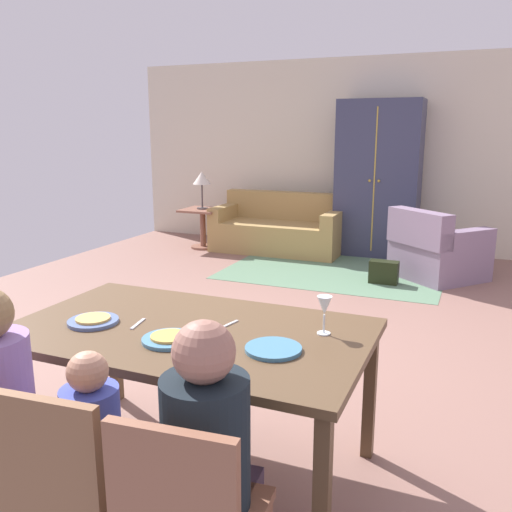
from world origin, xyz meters
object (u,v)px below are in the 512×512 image
at_px(couch, 279,230).
at_px(armchair, 436,252).
at_px(wine_glass, 324,307).
at_px(dining_table, 189,341).
at_px(person_child, 100,469).
at_px(person_man, 6,424).
at_px(person_woman, 211,480).
at_px(side_table, 203,223).
at_px(plate_near_woman, 273,349).
at_px(handbag, 384,272).
at_px(table_lamp, 202,179).
at_px(dining_chair_child, 70,482).
at_px(plate_near_man, 93,321).
at_px(plate_near_child, 169,339).
at_px(armoire, 378,179).

relative_size(couch, armchair, 1.51).
xyz_separation_m(wine_glass, armchair, (0.20, 4.14, -0.57)).
distance_m(dining_table, person_child, 0.75).
bearing_deg(person_child, person_man, 179.37).
bearing_deg(person_man, person_child, -0.63).
xyz_separation_m(dining_table, person_woman, (0.47, -0.70, -0.18)).
height_order(person_woman, side_table, person_woman).
relative_size(dining_table, plate_near_woman, 6.95).
height_order(person_child, handbag, person_child).
distance_m(wine_glass, table_lamp, 5.54).
bearing_deg(person_woman, armchair, 86.01).
bearing_deg(couch, plate_near_woman, -69.99).
xyz_separation_m(wine_glass, couch, (-2.01, 4.84, -0.59)).
relative_size(plate_near_woman, wine_glass, 1.34).
height_order(dining_chair_child, side_table, dining_chair_child).
height_order(dining_table, plate_near_man, plate_near_man).
bearing_deg(side_table, plate_near_woman, -58.67).
distance_m(wine_glass, person_child, 1.18).
distance_m(wine_glass, person_woman, 0.97).
height_order(dining_table, plate_near_child, plate_near_child).
xyz_separation_m(person_man, dining_chair_child, (0.48, -0.17, -0.02)).
xyz_separation_m(plate_near_man, couch, (-0.91, 5.14, -0.47)).
bearing_deg(plate_near_woman, side_table, 121.33).
xyz_separation_m(person_child, armchair, (0.83, 5.03, -0.11)).
bearing_deg(person_woman, person_child, -179.39).
xyz_separation_m(dining_chair_child, side_table, (-2.49, 5.64, -0.11)).
bearing_deg(person_man, armoire, 86.10).
xyz_separation_m(dining_table, person_child, (-0.00, -0.70, -0.26)).
relative_size(plate_near_man, armoire, 0.12).
distance_m(person_child, person_woman, 0.48).
xyz_separation_m(plate_near_man, handbag, (0.79, 3.98, -0.64)).
xyz_separation_m(person_man, person_woman, (0.95, -0.00, 0.00)).
bearing_deg(armchair, person_woman, -93.99).
bearing_deg(plate_near_child, plate_near_woman, 9.51).
height_order(plate_near_man, person_child, person_child).
distance_m(person_man, table_lamp, 5.84).
xyz_separation_m(plate_near_man, person_man, (0.00, -0.58, -0.26)).
bearing_deg(person_child, handbag, 86.09).
height_order(dining_table, armoire, armoire).
bearing_deg(person_child, couch, 103.60).
bearing_deg(couch, plate_near_man, -79.96).
xyz_separation_m(person_woman, couch, (-1.86, 5.72, -0.21)).
distance_m(plate_near_child, side_table, 5.55).
relative_size(dining_table, handbag, 5.43).
bearing_deg(armchair, plate_near_woman, -94.48).
relative_size(person_man, couch, 0.61).
relative_size(plate_near_child, person_woman, 0.23).
xyz_separation_m(wine_glass, person_man, (-1.10, -0.88, -0.38)).
relative_size(wine_glass, person_woman, 0.17).
bearing_deg(handbag, side_table, 162.14).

